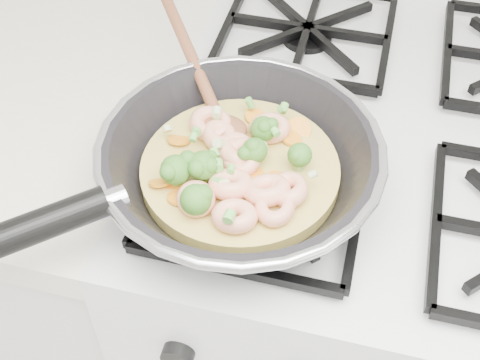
# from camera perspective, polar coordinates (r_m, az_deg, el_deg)

# --- Properties ---
(stove) EXTENTS (0.60, 0.60, 0.92)m
(stove) POSITION_cam_1_polar(r_m,az_deg,el_deg) (1.15, 10.31, -11.51)
(stove) COLOR white
(stove) RESTS_ON ground
(skillet) EXTENTS (0.39, 0.50, 0.10)m
(skillet) POSITION_cam_1_polar(r_m,az_deg,el_deg) (0.67, -0.44, 1.45)
(skillet) COLOR black
(skillet) RESTS_ON stove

